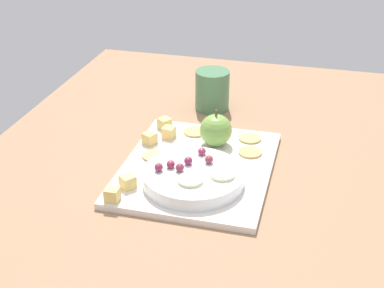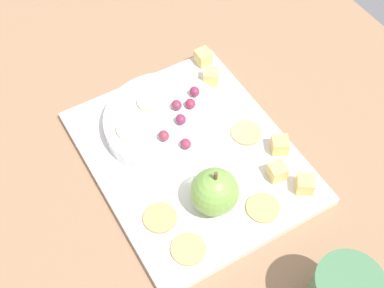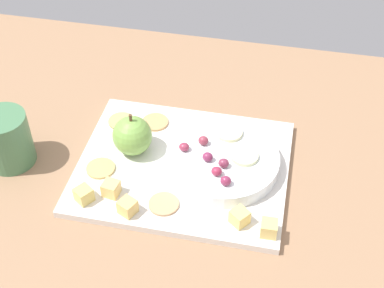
{
  "view_description": "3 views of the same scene",
  "coord_description": "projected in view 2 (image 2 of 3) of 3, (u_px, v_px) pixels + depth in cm",
  "views": [
    {
      "loc": [
        86.85,
        24.11,
        58.96
      ],
      "look_at": [
        -3.64,
        0.47,
        8.16
      ],
      "focal_mm": 51.63,
      "sensor_mm": 36.0,
      "label": 1
    },
    {
      "loc": [
        -39.41,
        24.88,
        69.44
      ],
      "look_at": [
        -1.48,
        2.57,
        8.93
      ],
      "focal_mm": 50.09,
      "sensor_mm": 36.0,
      "label": 2
    },
    {
      "loc": [
        13.61,
        -59.43,
        69.78
      ],
      "look_at": [
        0.37,
        4.12,
        8.45
      ],
      "focal_mm": 51.86,
      "sensor_mm": 36.0,
      "label": 3
    }
  ],
  "objects": [
    {
      "name": "grape_0",
      "position": [
        195.0,
        92.0,
        0.81
      ],
      "size": [
        1.68,
        1.51,
        1.54
      ],
      "primitive_type": "ellipsoid",
      "color": "#892B4C",
      "rests_on": "serving_dish"
    },
    {
      "name": "apple_slice_1",
      "position": [
        152.0,
        101.0,
        0.81
      ],
      "size": [
        4.43,
        4.43,
        0.6
      ],
      "primitive_type": "cylinder",
      "color": "beige",
      "rests_on": "serving_dish"
    },
    {
      "name": "cheese_cube_3",
      "position": [
        211.0,
        77.0,
        0.86
      ],
      "size": [
        3.31,
        3.31,
        2.36
      ],
      "primitive_type": "cube",
      "rotation": [
        0.0,
        0.0,
        0.91
      ],
      "color": "#EDCD70",
      "rests_on": "platter"
    },
    {
      "name": "platter",
      "position": [
        191.0,
        156.0,
        0.79
      ],
      "size": [
        33.91,
        27.69,
        1.25
      ],
      "primitive_type": "cube",
      "color": "silver",
      "rests_on": "table"
    },
    {
      "name": "grape_3",
      "position": [
        186.0,
        144.0,
        0.75
      ],
      "size": [
        1.68,
        1.51,
        1.35
      ],
      "primitive_type": "ellipsoid",
      "color": "#933149",
      "rests_on": "serving_dish"
    },
    {
      "name": "cracker_0",
      "position": [
        263.0,
        208.0,
        0.73
      ],
      "size": [
        4.64,
        4.64,
        0.4
      ],
      "primitive_type": "cylinder",
      "color": "tan",
      "rests_on": "platter"
    },
    {
      "name": "cracker_2",
      "position": [
        160.0,
        218.0,
        0.72
      ],
      "size": [
        4.64,
        4.64,
        0.4
      ],
      "primitive_type": "cylinder",
      "color": "tan",
      "rests_on": "platter"
    },
    {
      "name": "apple_whole",
      "position": [
        215.0,
        192.0,
        0.71
      ],
      "size": [
        6.55,
        6.55,
        6.55
      ],
      "primitive_type": "sphere",
      "color": "#7BAE4B",
      "rests_on": "platter"
    },
    {
      "name": "cheese_cube_2",
      "position": [
        280.0,
        145.0,
        0.78
      ],
      "size": [
        3.16,
        3.16,
        2.36
      ],
      "primitive_type": "cube",
      "rotation": [
        0.0,
        0.0,
        1.11
      ],
      "color": "#F2C96C",
      "rests_on": "platter"
    },
    {
      "name": "cracker_3",
      "position": [
        246.0,
        133.0,
        0.8
      ],
      "size": [
        4.64,
        4.64,
        0.4
      ],
      "primitive_type": "cylinder",
      "color": "tan",
      "rests_on": "platter"
    },
    {
      "name": "cheese_cube_1",
      "position": [
        277.0,
        171.0,
        0.75
      ],
      "size": [
        2.71,
        2.71,
        2.36
      ],
      "primitive_type": "cube",
      "rotation": [
        0.0,
        0.0,
        1.41
      ],
      "color": "#EEC670",
      "rests_on": "platter"
    },
    {
      "name": "apple_stem",
      "position": [
        216.0,
        176.0,
        0.67
      ],
      "size": [
        0.5,
        0.5,
        1.2
      ],
      "primitive_type": "cylinder",
      "color": "brown",
      "rests_on": "apple_whole"
    },
    {
      "name": "serving_dish",
      "position": [
        165.0,
        122.0,
        0.8
      ],
      "size": [
        18.26,
        18.26,
        2.43
      ],
      "primitive_type": "cylinder",
      "color": "white",
      "rests_on": "platter"
    },
    {
      "name": "apple_slice_0",
      "position": [
        132.0,
        129.0,
        0.77
      ],
      "size": [
        4.43,
        4.43,
        0.6
      ],
      "primitive_type": "cylinder",
      "color": "beige",
      "rests_on": "serving_dish"
    },
    {
      "name": "table",
      "position": [
        202.0,
        157.0,
        0.82
      ],
      "size": [
        125.76,
        84.46,
        4.14
      ],
      "primitive_type": "cube",
      "color": "#987252",
      "rests_on": "ground"
    },
    {
      "name": "cheese_cube_0",
      "position": [
        305.0,
        184.0,
        0.74
      ],
      "size": [
        3.28,
        3.28,
        2.36
      ],
      "primitive_type": "cube",
      "rotation": [
        0.0,
        0.0,
        0.96
      ],
      "color": "#E1CA6A",
      "rests_on": "platter"
    },
    {
      "name": "grape_5",
      "position": [
        164.0,
        136.0,
        0.76
      ],
      "size": [
        1.68,
        1.51,
        1.52
      ],
      "primitive_type": "ellipsoid",
      "color": "#913646",
      "rests_on": "serving_dish"
    },
    {
      "name": "grape_4",
      "position": [
        190.0,
        104.0,
        0.8
      ],
      "size": [
        1.68,
        1.51,
        1.4
      ],
      "primitive_type": "ellipsoid",
      "color": "#9B2A45",
      "rests_on": "serving_dish"
    },
    {
      "name": "cracker_1",
      "position": [
        188.0,
        249.0,
        0.69
      ],
      "size": [
        4.64,
        4.64,
        0.4
      ],
      "primitive_type": "cylinder",
      "color": "tan",
      "rests_on": "platter"
    },
    {
      "name": "cheese_cube_4",
      "position": [
        203.0,
        57.0,
        0.88
      ],
      "size": [
        2.42,
        2.42,
        2.36
      ],
      "primitive_type": "cube",
      "rotation": [
        0.0,
        0.0,
        0.03
      ],
      "color": "#E6C96E",
      "rests_on": "platter"
    },
    {
      "name": "grape_1",
      "position": [
        177.0,
        105.0,
        0.79
      ],
      "size": [
        1.68,
        1.51,
        1.48
      ],
      "primitive_type": "ellipsoid",
      "color": "#82314A",
      "rests_on": "serving_dish"
    },
    {
      "name": "grape_2",
      "position": [
        181.0,
        119.0,
        0.78
      ],
      "size": [
        1.68,
        1.51,
        1.5
      ],
      "primitive_type": "ellipsoid",
      "color": "#822B4F",
      "rests_on": "serving_dish"
    }
  ]
}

